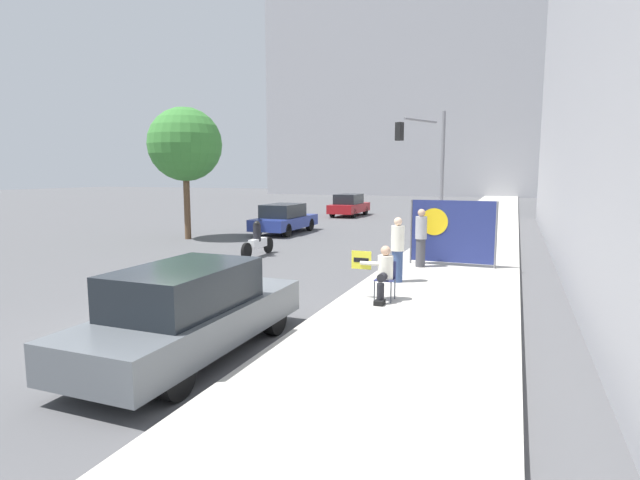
{
  "coord_description": "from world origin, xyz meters",
  "views": [
    {
      "loc": [
        5.82,
        -7.24,
        2.96
      ],
      "look_at": [
        0.38,
        6.6,
        0.97
      ],
      "focal_mm": 28.0,
      "sensor_mm": 36.0,
      "label": 1
    }
  ],
  "objects_px": {
    "car_on_road_midblock": "(349,205)",
    "street_tree_near_curb": "(185,145)",
    "motorcycle_on_road": "(258,241)",
    "jogger_on_sidewalk": "(398,249)",
    "pedestrian_behind": "(421,237)",
    "traffic_light_pole": "(425,154)",
    "seated_protester": "(383,271)",
    "car_on_road_nearest": "(284,219)",
    "parked_car_curbside": "(191,312)",
    "protest_banner": "(452,232)"
  },
  "relations": [
    {
      "from": "traffic_light_pole",
      "to": "seated_protester",
      "type": "bearing_deg",
      "value": -84.14
    },
    {
      "from": "pedestrian_behind",
      "to": "motorcycle_on_road",
      "type": "height_order",
      "value": "pedestrian_behind"
    },
    {
      "from": "pedestrian_behind",
      "to": "car_on_road_midblock",
      "type": "distance_m",
      "value": 19.97
    },
    {
      "from": "pedestrian_behind",
      "to": "car_on_road_midblock",
      "type": "xyz_separation_m",
      "value": [
        -8.21,
        18.21,
        -0.3
      ]
    },
    {
      "from": "pedestrian_behind",
      "to": "motorcycle_on_road",
      "type": "bearing_deg",
      "value": -62.55
    },
    {
      "from": "street_tree_near_curb",
      "to": "jogger_on_sidewalk",
      "type": "bearing_deg",
      "value": -29.34
    },
    {
      "from": "street_tree_near_curb",
      "to": "traffic_light_pole",
      "type": "bearing_deg",
      "value": 22.74
    },
    {
      "from": "traffic_light_pole",
      "to": "motorcycle_on_road",
      "type": "distance_m",
      "value": 9.19
    },
    {
      "from": "jogger_on_sidewalk",
      "to": "protest_banner",
      "type": "height_order",
      "value": "protest_banner"
    },
    {
      "from": "motorcycle_on_road",
      "to": "jogger_on_sidewalk",
      "type": "bearing_deg",
      "value": -28.33
    },
    {
      "from": "seated_protester",
      "to": "traffic_light_pole",
      "type": "bearing_deg",
      "value": 95.07
    },
    {
      "from": "traffic_light_pole",
      "to": "car_on_road_midblock",
      "type": "height_order",
      "value": "traffic_light_pole"
    },
    {
      "from": "parked_car_curbside",
      "to": "street_tree_near_curb",
      "type": "bearing_deg",
      "value": 126.38
    },
    {
      "from": "pedestrian_behind",
      "to": "street_tree_near_curb",
      "type": "xyz_separation_m",
      "value": [
        -11.2,
        3.87,
        3.16
      ]
    },
    {
      "from": "traffic_light_pole",
      "to": "motorcycle_on_road",
      "type": "bearing_deg",
      "value": -122.7
    },
    {
      "from": "car_on_road_midblock",
      "to": "motorcycle_on_road",
      "type": "bearing_deg",
      "value": -82.6
    },
    {
      "from": "traffic_light_pole",
      "to": "car_on_road_nearest",
      "type": "distance_m",
      "value": 7.47
    },
    {
      "from": "seated_protester",
      "to": "traffic_light_pole",
      "type": "relative_size",
      "value": 0.22
    },
    {
      "from": "car_on_road_nearest",
      "to": "motorcycle_on_road",
      "type": "bearing_deg",
      "value": -72.28
    },
    {
      "from": "traffic_light_pole",
      "to": "car_on_road_nearest",
      "type": "relative_size",
      "value": 1.21
    },
    {
      "from": "car_on_road_nearest",
      "to": "traffic_light_pole",
      "type": "bearing_deg",
      "value": 4.78
    },
    {
      "from": "motorcycle_on_road",
      "to": "car_on_road_nearest",
      "type": "bearing_deg",
      "value": 107.72
    },
    {
      "from": "protest_banner",
      "to": "car_on_road_nearest",
      "type": "relative_size",
      "value": 0.57
    },
    {
      "from": "car_on_road_midblock",
      "to": "traffic_light_pole",
      "type": "bearing_deg",
      "value": -55.88
    },
    {
      "from": "car_on_road_midblock",
      "to": "motorcycle_on_road",
      "type": "relative_size",
      "value": 2.02
    },
    {
      "from": "seated_protester",
      "to": "street_tree_near_curb",
      "type": "height_order",
      "value": "street_tree_near_curb"
    },
    {
      "from": "pedestrian_behind",
      "to": "parked_car_curbside",
      "type": "relative_size",
      "value": 0.37
    },
    {
      "from": "seated_protester",
      "to": "motorcycle_on_road",
      "type": "distance_m",
      "value": 7.83
    },
    {
      "from": "seated_protester",
      "to": "car_on_road_midblock",
      "type": "xyz_separation_m",
      "value": [
        -8.17,
        22.55,
        -0.07
      ]
    },
    {
      "from": "jogger_on_sidewalk",
      "to": "pedestrian_behind",
      "type": "distance_m",
      "value": 2.33
    },
    {
      "from": "car_on_road_midblock",
      "to": "street_tree_near_curb",
      "type": "bearing_deg",
      "value": -101.77
    },
    {
      "from": "seated_protester",
      "to": "motorcycle_on_road",
      "type": "xyz_separation_m",
      "value": [
        -5.91,
        5.13,
        -0.28
      ]
    },
    {
      "from": "traffic_light_pole",
      "to": "motorcycle_on_road",
      "type": "relative_size",
      "value": 2.43
    },
    {
      "from": "pedestrian_behind",
      "to": "car_on_road_midblock",
      "type": "relative_size",
      "value": 0.38
    },
    {
      "from": "jogger_on_sidewalk",
      "to": "car_on_road_midblock",
      "type": "relative_size",
      "value": 0.37
    },
    {
      "from": "seated_protester",
      "to": "pedestrian_behind",
      "type": "height_order",
      "value": "pedestrian_behind"
    },
    {
      "from": "seated_protester",
      "to": "parked_car_curbside",
      "type": "distance_m",
      "value": 4.55
    },
    {
      "from": "seated_protester",
      "to": "pedestrian_behind",
      "type": "relative_size",
      "value": 0.7
    },
    {
      "from": "jogger_on_sidewalk",
      "to": "car_on_road_nearest",
      "type": "bearing_deg",
      "value": -63.57
    },
    {
      "from": "car_on_road_midblock",
      "to": "motorcycle_on_road",
      "type": "xyz_separation_m",
      "value": [
        2.26,
        -17.42,
        -0.21
      ]
    },
    {
      "from": "motorcycle_on_road",
      "to": "pedestrian_behind",
      "type": "bearing_deg",
      "value": -7.55
    },
    {
      "from": "parked_car_curbside",
      "to": "protest_banner",
      "type": "bearing_deg",
      "value": 71.12
    },
    {
      "from": "pedestrian_behind",
      "to": "street_tree_near_curb",
      "type": "relative_size",
      "value": 0.3
    },
    {
      "from": "pedestrian_behind",
      "to": "traffic_light_pole",
      "type": "relative_size",
      "value": 0.32
    },
    {
      "from": "pedestrian_behind",
      "to": "car_on_road_nearest",
      "type": "bearing_deg",
      "value": -97.68
    },
    {
      "from": "pedestrian_behind",
      "to": "parked_car_curbside",
      "type": "distance_m",
      "value": 8.63
    },
    {
      "from": "jogger_on_sidewalk",
      "to": "traffic_light_pole",
      "type": "height_order",
      "value": "traffic_light_pole"
    },
    {
      "from": "seated_protester",
      "to": "car_on_road_midblock",
      "type": "distance_m",
      "value": 23.98
    },
    {
      "from": "jogger_on_sidewalk",
      "to": "protest_banner",
      "type": "distance_m",
      "value": 3.02
    },
    {
      "from": "jogger_on_sidewalk",
      "to": "traffic_light_pole",
      "type": "bearing_deg",
      "value": -96.28
    }
  ]
}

